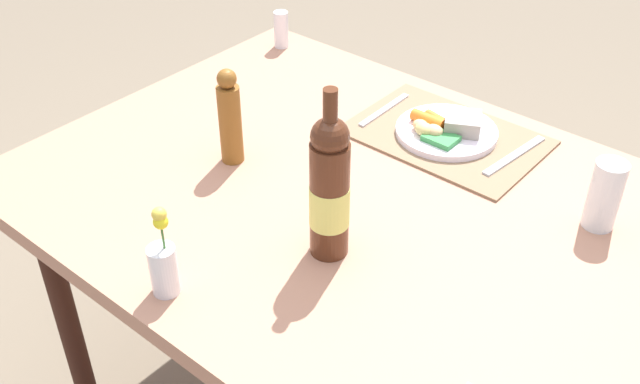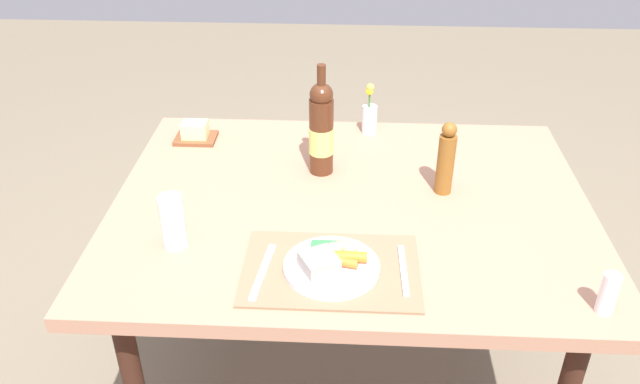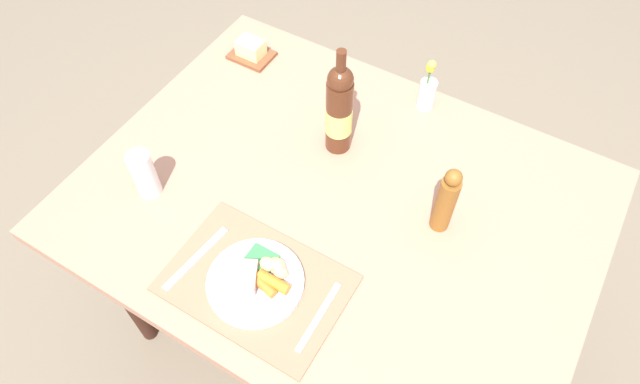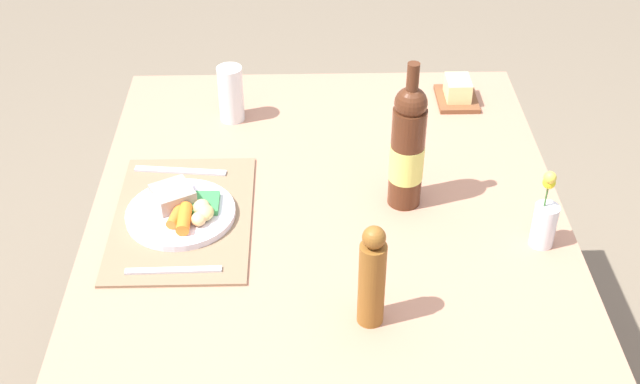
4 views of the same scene
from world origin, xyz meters
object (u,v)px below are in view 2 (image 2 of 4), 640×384
(dinner_plate, at_px, (331,263))
(butter_dish, at_px, (195,133))
(dining_table, at_px, (350,223))
(wine_bottle, at_px, (321,129))
(flower_vase, at_px, (369,116))
(pepper_mill, at_px, (446,160))
(salt_shaker, at_px, (608,294))
(knife, at_px, (403,270))
(fork, at_px, (263,271))
(water_tumbler, at_px, (173,225))

(dinner_plate, bearing_deg, butter_dish, 125.63)
(dining_table, distance_m, dinner_plate, 0.32)
(wine_bottle, relative_size, flower_vase, 1.90)
(butter_dish, distance_m, wine_bottle, 0.46)
(pepper_mill, bearing_deg, salt_shaker, -58.19)
(butter_dish, distance_m, pepper_mill, 0.81)
(knife, bearing_deg, pepper_mill, 69.43)
(butter_dish, xyz_separation_m, salt_shaker, (1.06, -0.75, 0.03))
(pepper_mill, relative_size, salt_shaker, 2.15)
(dinner_plate, bearing_deg, knife, -0.06)
(dinner_plate, relative_size, knife, 1.23)
(knife, bearing_deg, fork, -177.13)
(wine_bottle, height_order, salt_shaker, wine_bottle)
(wine_bottle, bearing_deg, water_tumbler, -131.62)
(wine_bottle, bearing_deg, fork, -102.95)
(dining_table, xyz_separation_m, wine_bottle, (-0.09, 0.16, 0.21))
(butter_dish, bearing_deg, flower_vase, 8.32)
(fork, relative_size, flower_vase, 1.18)
(wine_bottle, height_order, water_tumbler, wine_bottle)
(salt_shaker, bearing_deg, knife, 165.62)
(dining_table, relative_size, salt_shaker, 13.13)
(butter_dish, distance_m, flower_vase, 0.57)
(fork, height_order, pepper_mill, pepper_mill)
(butter_dish, bearing_deg, fork, -65.60)
(dinner_plate, relative_size, pepper_mill, 1.06)
(salt_shaker, bearing_deg, flower_vase, 120.88)
(knife, bearing_deg, salt_shaker, -15.42)
(salt_shaker, bearing_deg, wine_bottle, 138.20)
(wine_bottle, distance_m, salt_shaker, 0.87)
(wine_bottle, bearing_deg, dinner_plate, -84.25)
(water_tumbler, bearing_deg, wine_bottle, 48.38)
(fork, relative_size, knife, 1.11)
(knife, distance_m, salt_shaker, 0.44)
(knife, height_order, wine_bottle, wine_bottle)
(wine_bottle, distance_m, flower_vase, 0.31)
(knife, xyz_separation_m, wine_bottle, (-0.22, 0.47, 0.13))
(dinner_plate, height_order, knife, dinner_plate)
(pepper_mill, xyz_separation_m, salt_shaker, (0.30, -0.48, -0.05))
(dinner_plate, bearing_deg, salt_shaker, -10.42)
(water_tumbler, bearing_deg, dining_table, 27.17)
(knife, xyz_separation_m, flower_vase, (-0.07, 0.73, 0.05))
(dinner_plate, xyz_separation_m, butter_dish, (-0.46, 0.64, 0.00))
(dining_table, height_order, wine_bottle, wine_bottle)
(pepper_mill, relative_size, flower_vase, 1.22)
(dining_table, distance_m, wine_bottle, 0.28)
(knife, bearing_deg, dinner_plate, 178.89)
(salt_shaker, bearing_deg, pepper_mill, 121.81)
(salt_shaker, bearing_deg, dinner_plate, 169.58)
(knife, bearing_deg, butter_dish, 133.35)
(knife, height_order, salt_shaker, salt_shaker)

